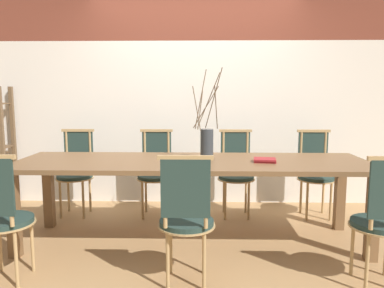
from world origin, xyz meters
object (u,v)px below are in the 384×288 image
(chair_far_center, at_px, (236,170))
(vase_centerpiece, at_px, (207,142))
(chair_near_center, at_px, (383,217))
(dining_table, at_px, (192,170))
(book_stack, at_px, (265,160))

(chair_far_center, distance_m, vase_centerpiece, 0.88)
(chair_far_center, xyz_separation_m, vase_centerpiece, (-0.34, -0.71, 0.41))
(chair_near_center, height_order, vase_centerpiece, vase_centerpiece)
(dining_table, distance_m, book_stack, 0.65)
(dining_table, height_order, chair_far_center, chair_far_center)
(chair_far_center, bearing_deg, vase_centerpiece, 64.44)
(vase_centerpiece, relative_size, book_stack, 3.90)
(book_stack, bearing_deg, chair_near_center, -46.48)
(dining_table, bearing_deg, vase_centerpiece, 33.18)
(chair_near_center, bearing_deg, chair_far_center, 118.86)
(chair_near_center, xyz_separation_m, book_stack, (-0.70, 0.74, 0.27))
(dining_table, xyz_separation_m, chair_far_center, (0.47, 0.79, -0.17))
(chair_near_center, relative_size, vase_centerpiece, 1.15)
(dining_table, relative_size, chair_near_center, 3.29)
(chair_near_center, bearing_deg, vase_centerpiece, 143.99)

